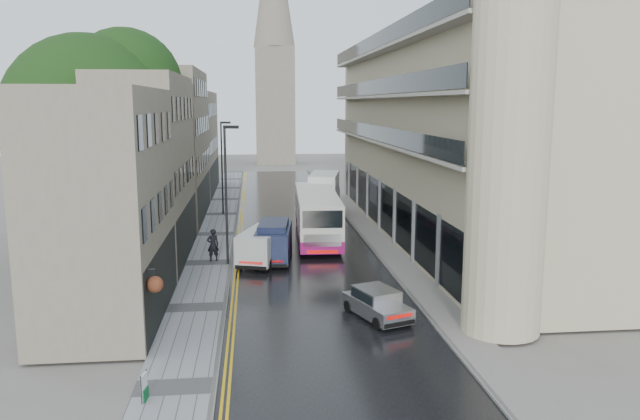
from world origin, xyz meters
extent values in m
plane|color=slate|center=(0.00, 0.00, 0.00)|extent=(200.00, 200.00, 0.00)
cube|color=black|center=(0.00, 27.50, 0.01)|extent=(9.00, 85.00, 0.02)
cube|color=gray|center=(-5.85, 27.50, 0.06)|extent=(2.70, 85.00, 0.12)
cube|color=slate|center=(5.40, 27.50, 0.06)|extent=(1.80, 85.00, 0.12)
imported|color=black|center=(-5.59, 19.53, 1.10)|extent=(0.82, 0.66, 1.96)
camera|label=1|loc=(-3.12, -17.34, 9.48)|focal=35.00mm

